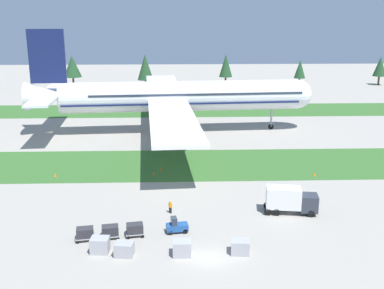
% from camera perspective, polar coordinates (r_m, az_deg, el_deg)
% --- Properties ---
extents(ground_plane, '(400.00, 400.00, 0.00)m').
position_cam_1_polar(ground_plane, '(52.04, 2.33, -13.74)').
color(ground_plane, gray).
extents(grass_strip_near, '(320.00, 17.70, 0.01)m').
position_cam_1_polar(grass_strip_near, '(82.06, 0.66, -2.43)').
color(grass_strip_near, '#336028').
rests_on(grass_strip_near, ground).
extents(grass_strip_far, '(320.00, 17.70, 0.01)m').
position_cam_1_polar(grass_strip_far, '(127.92, -0.30, 4.21)').
color(grass_strip_far, '#336028').
rests_on(grass_strip_far, ground).
extents(airliner, '(62.92, 77.50, 22.55)m').
position_cam_1_polar(airliner, '(102.96, -2.35, 5.94)').
color(airliner, white).
rests_on(airliner, ground).
extents(baggage_tug, '(2.77, 1.69, 1.97)m').
position_cam_1_polar(baggage_tug, '(57.19, -1.91, -9.95)').
color(baggage_tug, '#1E4C8E').
rests_on(baggage_tug, ground).
extents(cargo_dolly_lead, '(2.41, 1.83, 1.55)m').
position_cam_1_polar(cargo_dolly_lead, '(56.66, -7.01, -10.21)').
color(cargo_dolly_lead, '#A3A3A8').
rests_on(cargo_dolly_lead, ground).
extents(cargo_dolly_second, '(2.41, 1.83, 1.55)m').
position_cam_1_polar(cargo_dolly_second, '(56.59, -9.99, -10.38)').
color(cargo_dolly_second, '#A3A3A8').
rests_on(cargo_dolly_second, ground).
extents(cargo_dolly_third, '(2.41, 1.83, 1.55)m').
position_cam_1_polar(cargo_dolly_third, '(56.66, -12.97, -10.52)').
color(cargo_dolly_third, '#A3A3A8').
rests_on(cargo_dolly_third, ground).
extents(catering_truck, '(7.21, 3.24, 3.58)m').
position_cam_1_polar(catering_truck, '(63.22, 11.95, -6.59)').
color(catering_truck, '#2D333D').
rests_on(catering_truck, ground).
extents(ground_crew_marshaller, '(0.48, 0.36, 1.74)m').
position_cam_1_polar(ground_crew_marshaller, '(62.31, -2.67, -7.59)').
color(ground_crew_marshaller, black).
rests_on(ground_crew_marshaller, ground).
extents(uld_container_0, '(2.12, 1.76, 1.73)m').
position_cam_1_polar(uld_container_0, '(53.77, -11.20, -11.98)').
color(uld_container_0, '#A3A3A8').
rests_on(uld_container_0, ground).
extents(uld_container_1, '(2.19, 1.85, 1.52)m').
position_cam_1_polar(uld_container_1, '(52.72, -8.29, -12.55)').
color(uld_container_1, '#A3A3A8').
rests_on(uld_container_1, ground).
extents(uld_container_2, '(2.01, 1.61, 1.70)m').
position_cam_1_polar(uld_container_2, '(52.20, -1.25, -12.57)').
color(uld_container_2, '#A3A3A8').
rests_on(uld_container_2, ground).
extents(uld_container_3, '(2.17, 1.81, 1.60)m').
position_cam_1_polar(uld_container_3, '(52.83, 5.92, -12.35)').
color(uld_container_3, '#A3A3A8').
rests_on(uld_container_3, ground).
extents(taxiway_marker_0, '(0.44, 0.44, 0.50)m').
position_cam_1_polar(taxiway_marker_0, '(78.83, 14.77, -3.56)').
color(taxiway_marker_0, orange).
rests_on(taxiway_marker_0, ground).
extents(taxiway_marker_1, '(0.44, 0.44, 0.53)m').
position_cam_1_polar(taxiway_marker_1, '(79.11, -16.41, -3.60)').
color(taxiway_marker_1, orange).
rests_on(taxiway_marker_1, ground).
extents(taxiway_marker_2, '(0.44, 0.44, 0.53)m').
position_cam_1_polar(taxiway_marker_2, '(79.07, -3.83, -2.98)').
color(taxiway_marker_2, orange).
rests_on(taxiway_marker_2, ground).
extents(taxiway_marker_3, '(0.44, 0.44, 0.47)m').
position_cam_1_polar(taxiway_marker_3, '(76.98, -4.77, -3.55)').
color(taxiway_marker_3, orange).
rests_on(taxiway_marker_3, ground).
extents(distant_tree_line, '(204.12, 10.22, 12.43)m').
position_cam_1_polar(distant_tree_line, '(168.47, -2.60, 9.53)').
color(distant_tree_line, '#4C3823').
rests_on(distant_tree_line, ground).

